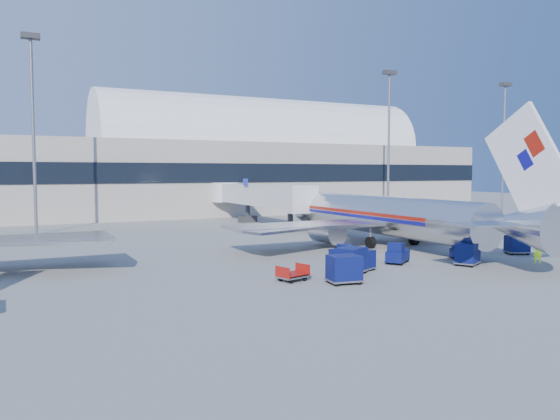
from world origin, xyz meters
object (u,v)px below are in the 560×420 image
tug_left (342,253)px  cart_solo_far (517,244)px  tug_right (463,251)px  cart_train_a (363,260)px  jetbridge_near (254,195)px  mast_west (32,104)px  mast_east (389,122)px  cart_train_b (351,260)px  barrier_mid (490,237)px  cart_solo_near (467,254)px  ramp_worker (538,252)px  mast_far_east (504,128)px  barrier_far (513,236)px  cart_train_c (344,269)px  airliner_main (386,215)px  barrier_near (466,239)px  cart_open_red (293,275)px  tug_lead (397,254)px

tug_left → cart_solo_far: (15.77, -3.56, 0.21)m
tug_right → cart_train_a: cart_train_a is taller
jetbridge_near → mast_west: size_ratio=1.22×
mast_east → cart_train_b: 50.15m
mast_west → cart_solo_far: bearing=-43.8°
cart_train_b → barrier_mid: bearing=-5.1°
cart_solo_near → ramp_worker: (5.74, -1.68, -0.03)m
cart_solo_near → cart_train_b: bearing=147.4°
jetbridge_near → cart_solo_far: (9.04, -36.00, -3.06)m
mast_east → barrier_mid: size_ratio=7.53×
mast_far_east → barrier_far: size_ratio=7.53×
cart_train_b → ramp_worker: cart_train_b is taller
cart_train_c → tug_right: bearing=23.6°
airliner_main → ramp_worker: bearing=-73.0°
airliner_main → barrier_near: (8.00, -2.51, -2.48)m
cart_open_red → ramp_worker: size_ratio=1.26×
mast_east → cart_train_c: 53.41m
cart_solo_far → mast_far_east: bearing=64.6°
jetbridge_near → cart_solo_near: bearing=-88.7°
mast_east → mast_far_east: (25.00, 0.00, 0.00)m
barrier_far → tug_right: size_ratio=1.28×
tug_lead → tug_right: bearing=-42.2°
mast_far_east → cart_train_c: bearing=-146.4°
cart_open_red → cart_solo_far: bearing=-12.3°
cart_train_b → cart_solo_far: size_ratio=1.17×
mast_west → cart_train_c: 44.44m
tug_left → tug_right: bearing=-107.4°
mast_far_east → barrier_near: size_ratio=7.53×
cart_solo_near → barrier_mid: bearing=9.7°
jetbridge_near → barrier_mid: bearing=-64.6°
cart_open_red → mast_west: bearing=94.1°
airliner_main → mast_west: bearing=139.6°
barrier_near → tug_lead: (-13.76, -6.34, 0.31)m
mast_west → cart_train_a: mast_west is taller
tug_right → cart_open_red: bearing=-161.7°
tug_left → cart_train_c: cart_train_c is taller
mast_west → barrier_far: (44.60, -28.00, -14.34)m
cart_open_red → barrier_mid: bearing=1.3°
barrier_near → ramp_worker: size_ratio=1.69×
airliner_main → cart_solo_far: size_ratio=16.56×
cart_train_c → ramp_worker: bearing=7.5°
tug_lead → cart_solo_near: (4.21, -3.15, 0.16)m
mast_east → tug_right: size_ratio=9.67×
cart_train_c → barrier_mid: bearing=31.7°
mast_far_east → cart_train_b: size_ratio=8.61×
cart_train_a → tug_right: bearing=-16.8°
cart_train_a → cart_open_red: size_ratio=0.91×
cart_solo_near → jetbridge_near: bearing=64.5°
tug_lead → barrier_far: bearing=-18.5°
jetbridge_near → mast_far_east: bearing=-1.0°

